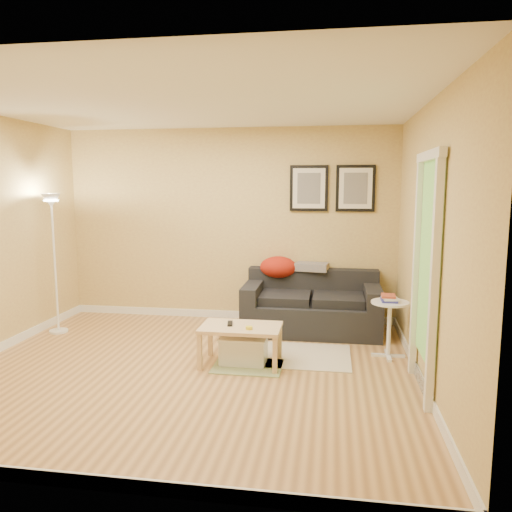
# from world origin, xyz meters

# --- Properties ---
(floor) EXTENTS (4.50, 4.50, 0.00)m
(floor) POSITION_xyz_m (0.00, 0.00, 0.00)
(floor) COLOR tan
(floor) RESTS_ON ground
(ceiling) EXTENTS (4.50, 4.50, 0.00)m
(ceiling) POSITION_xyz_m (0.00, 0.00, 2.60)
(ceiling) COLOR white
(ceiling) RESTS_ON wall_back
(wall_back) EXTENTS (4.50, 0.00, 4.50)m
(wall_back) POSITION_xyz_m (0.00, 2.00, 1.30)
(wall_back) COLOR #D5BE6D
(wall_back) RESTS_ON ground
(wall_front) EXTENTS (4.50, 0.00, 4.50)m
(wall_front) POSITION_xyz_m (0.00, -2.00, 1.30)
(wall_front) COLOR #D5BE6D
(wall_front) RESTS_ON ground
(wall_right) EXTENTS (0.00, 4.00, 4.00)m
(wall_right) POSITION_xyz_m (2.25, 0.00, 1.30)
(wall_right) COLOR #D5BE6D
(wall_right) RESTS_ON ground
(baseboard_back) EXTENTS (4.50, 0.02, 0.10)m
(baseboard_back) POSITION_xyz_m (0.00, 1.99, 0.05)
(baseboard_back) COLOR white
(baseboard_back) RESTS_ON ground
(baseboard_front) EXTENTS (4.50, 0.02, 0.10)m
(baseboard_front) POSITION_xyz_m (0.00, -1.99, 0.05)
(baseboard_front) COLOR white
(baseboard_front) RESTS_ON ground
(baseboard_right) EXTENTS (0.02, 4.00, 0.10)m
(baseboard_right) POSITION_xyz_m (2.24, 0.00, 0.05)
(baseboard_right) COLOR white
(baseboard_right) RESTS_ON ground
(sofa) EXTENTS (1.70, 0.90, 0.75)m
(sofa) POSITION_xyz_m (1.16, 1.53, 0.38)
(sofa) COLOR black
(sofa) RESTS_ON ground
(red_throw) EXTENTS (0.48, 0.36, 0.28)m
(red_throw) POSITION_xyz_m (0.70, 1.80, 0.77)
(red_throw) COLOR red
(red_throw) RESTS_ON sofa
(plaid_throw) EXTENTS (0.45, 0.32, 0.10)m
(plaid_throw) POSITION_xyz_m (1.14, 1.84, 0.78)
(plaid_throw) COLOR tan
(plaid_throw) RESTS_ON sofa
(framed_print_left) EXTENTS (0.50, 0.04, 0.60)m
(framed_print_left) POSITION_xyz_m (1.08, 1.98, 1.80)
(framed_print_left) COLOR black
(framed_print_left) RESTS_ON wall_back
(framed_print_right) EXTENTS (0.50, 0.04, 0.60)m
(framed_print_right) POSITION_xyz_m (1.68, 1.98, 1.80)
(framed_print_right) COLOR black
(framed_print_right) RESTS_ON wall_back
(area_rug) EXTENTS (1.25, 0.85, 0.01)m
(area_rug) POSITION_xyz_m (0.99, 0.57, 0.01)
(area_rug) COLOR beige
(area_rug) RESTS_ON ground
(green_runner) EXTENTS (0.70, 0.50, 0.01)m
(green_runner) POSITION_xyz_m (0.57, 0.17, 0.01)
(green_runner) COLOR #668C4C
(green_runner) RESTS_ON ground
(coffee_table) EXTENTS (0.92, 0.68, 0.41)m
(coffee_table) POSITION_xyz_m (0.49, 0.24, 0.21)
(coffee_table) COLOR #E7BE8D
(coffee_table) RESTS_ON ground
(remote_control) EXTENTS (0.08, 0.17, 0.02)m
(remote_control) POSITION_xyz_m (0.37, 0.27, 0.42)
(remote_control) COLOR black
(remote_control) RESTS_ON coffee_table
(tape_roll) EXTENTS (0.07, 0.07, 0.03)m
(tape_roll) POSITION_xyz_m (0.59, 0.13, 0.43)
(tape_roll) COLOR yellow
(tape_roll) RESTS_ON coffee_table
(storage_bin) EXTENTS (0.48, 0.35, 0.30)m
(storage_bin) POSITION_xyz_m (0.51, 0.28, 0.15)
(storage_bin) COLOR white
(storage_bin) RESTS_ON ground
(side_table) EXTENTS (0.40, 0.40, 0.61)m
(side_table) POSITION_xyz_m (2.02, 0.71, 0.31)
(side_table) COLOR white
(side_table) RESTS_ON ground
(book_stack) EXTENTS (0.21, 0.25, 0.07)m
(book_stack) POSITION_xyz_m (2.01, 0.73, 0.65)
(book_stack) COLOR navy
(book_stack) RESTS_ON side_table
(floor_lamp) EXTENTS (0.23, 0.23, 1.75)m
(floor_lamp) POSITION_xyz_m (-2.00, 1.00, 0.83)
(floor_lamp) COLOR white
(floor_lamp) RESTS_ON ground
(doorway) EXTENTS (0.12, 1.01, 2.13)m
(doorway) POSITION_xyz_m (2.20, -0.15, 1.02)
(doorway) COLOR white
(doorway) RESTS_ON ground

